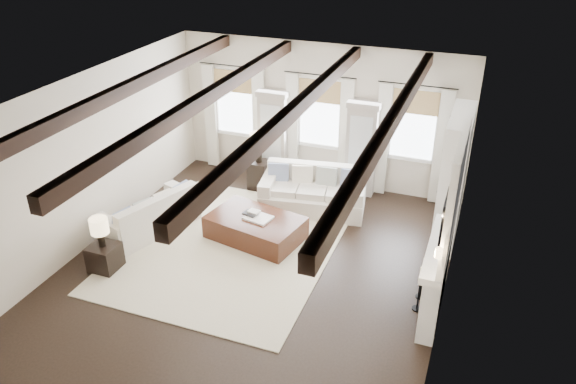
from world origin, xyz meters
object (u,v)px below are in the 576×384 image
at_px(sofa_left, 151,216).
at_px(ottoman, 256,228).
at_px(side_table_back, 259,174).
at_px(sofa_back, 313,193).
at_px(side_table_front, 105,257).

bearing_deg(sofa_left, ottoman, 13.55).
relative_size(ottoman, side_table_back, 2.71).
bearing_deg(sofa_back, ottoman, -114.10).
xyz_separation_m(sofa_back, side_table_front, (-2.76, -3.36, -0.13)).
height_order(sofa_left, ottoman, sofa_left).
relative_size(sofa_back, side_table_back, 3.53).
bearing_deg(ottoman, side_table_front, -127.13).
bearing_deg(side_table_back, sofa_back, -19.27).
bearing_deg(sofa_left, sofa_back, 36.40).
distance_m(sofa_left, side_table_back, 2.79).
bearing_deg(side_table_front, side_table_back, 71.25).
bearing_deg(sofa_back, side_table_front, -129.40).
bearing_deg(ottoman, side_table_back, 122.40).
bearing_deg(side_table_back, ottoman, -68.77).
relative_size(sofa_left, side_table_front, 4.38).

